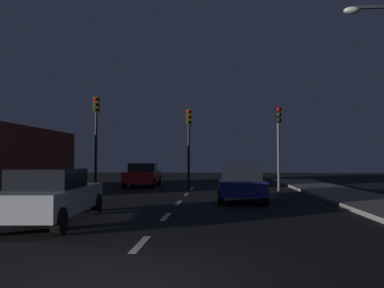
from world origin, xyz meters
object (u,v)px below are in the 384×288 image
at_px(traffic_signal_center, 189,133).
at_px(car_adjacent_lane, 51,195).
at_px(traffic_signal_left, 96,125).
at_px(traffic_signal_right, 278,132).
at_px(car_oncoming_far, 143,175).
at_px(car_stopped_ahead, 241,184).

bearing_deg(traffic_signal_center, car_adjacent_lane, -104.37).
bearing_deg(traffic_signal_left, car_adjacent_lane, -77.97).
relative_size(traffic_signal_left, traffic_signal_right, 1.14).
bearing_deg(traffic_signal_left, car_oncoming_far, 55.16).
relative_size(traffic_signal_center, car_stopped_ahead, 1.11).
distance_m(traffic_signal_left, traffic_signal_center, 5.31).
relative_size(traffic_signal_left, traffic_signal_center, 1.16).
bearing_deg(car_adjacent_lane, car_oncoming_far, 91.17).
xyz_separation_m(traffic_signal_right, car_adjacent_lane, (-7.84, -11.26, -2.52)).
relative_size(traffic_signal_right, car_adjacent_lane, 0.99).
height_order(traffic_signal_left, traffic_signal_right, traffic_signal_left).
relative_size(traffic_signal_left, car_oncoming_far, 1.31).
bearing_deg(car_stopped_ahead, traffic_signal_center, 116.18).
bearing_deg(traffic_signal_center, car_stopped_ahead, -63.82).
bearing_deg(car_adjacent_lane, traffic_signal_center, 75.63).
height_order(traffic_signal_left, car_adjacent_lane, traffic_signal_left).
height_order(traffic_signal_center, car_adjacent_lane, traffic_signal_center).
bearing_deg(car_oncoming_far, traffic_signal_center, -43.65).
relative_size(traffic_signal_center, car_oncoming_far, 1.13).
xyz_separation_m(car_stopped_ahead, car_adjacent_lane, (-5.47, -6.00, 0.03)).
bearing_deg(traffic_signal_right, car_oncoming_far, 159.55).
distance_m(traffic_signal_right, car_adjacent_lane, 13.95).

